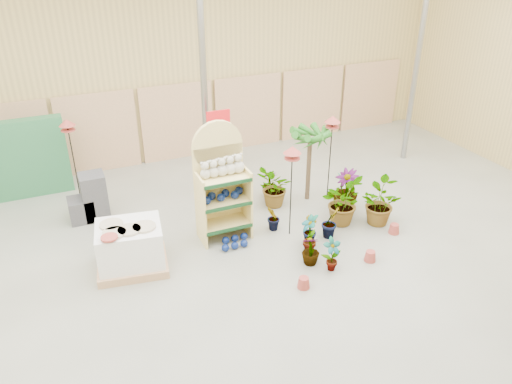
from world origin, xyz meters
TOP-DOWN VIEW (x-y plane):
  - room at (0.00, 0.91)m, footprint 15.20×12.10m
  - display_shelf at (-0.27, 1.89)m, footprint 0.99×0.62m
  - teddy_bears at (-0.24, 1.78)m, footprint 0.88×0.24m
  - gazing_balls_shelf at (-0.27, 1.76)m, footprint 0.86×0.30m
  - gazing_balls_floor at (-0.20, 1.37)m, footprint 0.63×0.39m
  - pallet_stack at (-2.16, 1.44)m, footprint 1.36×1.19m
  - charcoal_planters at (-2.59, 3.55)m, footprint 0.80×0.50m
  - trellis_stock at (-3.80, 5.20)m, footprint 2.00×0.30m
  - offer_sign at (0.10, 2.98)m, footprint 0.50×0.08m
  - bird_table_front at (0.96, 1.32)m, footprint 0.34×0.34m
  - bird_table_right at (2.43, 2.32)m, footprint 0.34×0.34m
  - bird_table_back at (-2.73, 4.43)m, footprint 0.34×0.34m
  - palm at (2.00, 2.49)m, footprint 0.70×0.70m
  - potted_plant_0 at (1.01, 0.61)m, footprint 0.41×0.50m
  - potted_plant_1 at (1.15, 0.88)m, footprint 0.30×0.35m
  - potted_plant_2 at (2.14, 1.31)m, footprint 1.15×1.16m
  - potted_plant_3 at (2.51, 1.74)m, footprint 0.66×0.66m
  - potted_plant_4 at (2.72, 2.22)m, footprint 0.38×0.39m
  - potted_plant_5 at (0.71, 1.57)m, footprint 0.36×0.39m
  - potted_plant_6 at (1.17, 2.47)m, footprint 1.04×1.05m
  - potted_plant_7 at (0.85, 0.27)m, footprint 0.42×0.42m
  - potted_plant_8 at (1.09, -0.06)m, footprint 0.36×0.25m
  - potted_plant_9 at (1.65, 0.91)m, footprint 0.41×0.36m
  - potted_plant_10 at (2.80, 1.00)m, footprint 0.83×0.93m
  - potted_plant_11 at (1.27, 2.93)m, footprint 0.41×0.41m

SIDE VIEW (x-z plane):
  - gazing_balls_floor at x=-0.20m, z-range 0.00..0.15m
  - potted_plant_5 at x=0.71m, z-range 0.00..0.57m
  - potted_plant_1 at x=1.15m, z-range 0.00..0.57m
  - potted_plant_7 at x=0.85m, z-range 0.00..0.58m
  - potted_plant_4 at x=2.72m, z-range 0.00..0.62m
  - potted_plant_11 at x=1.27m, z-range 0.00..0.64m
  - potted_plant_8 at x=1.09m, z-range 0.00..0.65m
  - potted_plant_9 at x=1.65m, z-range 0.00..0.67m
  - potted_plant_0 at x=1.01m, z-range 0.00..0.81m
  - charcoal_planters at x=-2.59m, z-range -0.08..0.92m
  - pallet_stack at x=-2.16m, z-range -0.02..0.88m
  - potted_plant_6 at x=1.17m, z-range 0.00..0.88m
  - potted_plant_3 at x=2.51m, z-range 0.00..0.94m
  - potted_plant_10 at x=2.80m, z-range 0.00..0.94m
  - potted_plant_2 at x=2.14m, z-range 0.00..0.98m
  - trellis_stock at x=-3.80m, z-range 0.00..1.80m
  - gazing_balls_shelf at x=-0.27m, z-range 0.84..1.00m
  - display_shelf at x=-0.27m, z-range -0.10..2.25m
  - teddy_bears at x=-0.24m, z-range 1.30..1.68m
  - palm at x=2.00m, z-range 0.64..2.44m
  - offer_sign at x=0.10m, z-range 0.47..2.67m
  - bird_table_front at x=0.96m, z-range 0.81..2.71m
  - bird_table_back at x=-2.73m, z-range 0.83..2.77m
  - bird_table_right at x=2.43m, z-range 0.84..2.81m
  - room at x=0.00m, z-range -0.14..4.56m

